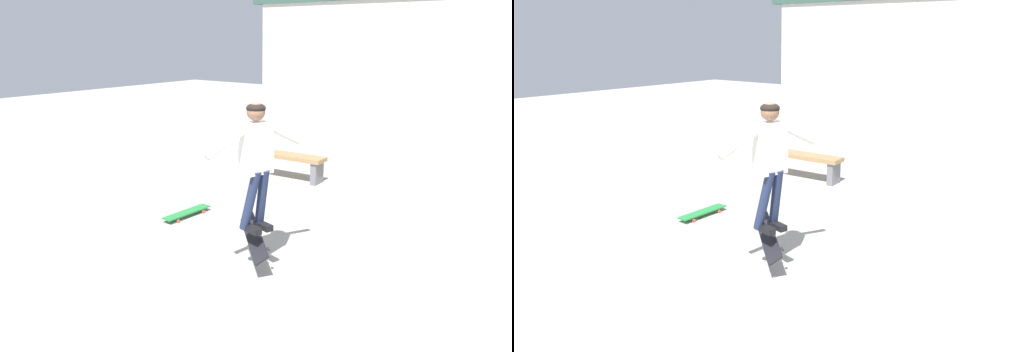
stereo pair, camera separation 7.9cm
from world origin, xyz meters
The scene contains 6 objects.
ground_plane centered at (0.00, 0.00, 0.00)m, with size 40.00×40.00×0.00m, color #A39E93.
building_backdrop centered at (-0.01, 9.44, 2.11)m, with size 13.90×0.52×4.89m.
park_bench centered at (-2.57, 4.42, 0.37)m, with size 1.80×0.50×0.50m.
skater centered at (-0.50, 0.84, 1.43)m, with size 0.43×1.32×1.50m.
skateboard_flipping centered at (-0.58, 0.90, 0.39)m, with size 0.76×0.63×0.40m.
skateboard_resting centered at (-2.49, 1.67, 0.07)m, with size 0.24×0.87×0.08m.
Camera 2 is at (2.87, -3.47, 2.73)m, focal length 35.00 mm.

